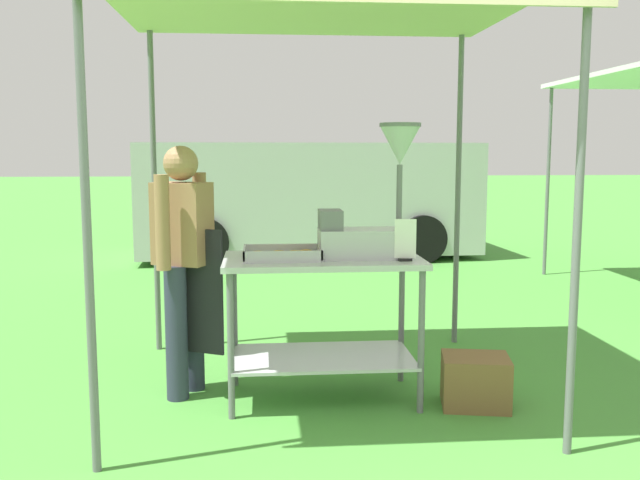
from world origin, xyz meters
TOP-DOWN VIEW (x-y plane):
  - ground_plane at (0.00, 6.00)m, footprint 70.00×70.00m
  - stall_canopy at (-0.20, 1.09)m, footprint 2.61×2.35m
  - donut_cart at (-0.20, 0.99)m, footprint 1.23×0.69m
  - donut_tray at (-0.45, 0.95)m, footprint 0.48×0.33m
  - donut_fryer at (0.12, 0.97)m, footprint 0.63×0.28m
  - menu_sign at (0.29, 0.81)m, footprint 0.13×0.05m
  - vendor at (-1.07, 1.15)m, footprint 0.46×0.52m
  - supply_crate at (0.74, 0.77)m, footprint 0.46×0.40m
  - van_silver at (0.11, 7.20)m, footprint 5.01×2.27m

SIDE VIEW (x-z plane):
  - ground_plane at x=0.00m, z-range 0.00..0.00m
  - supply_crate at x=0.74m, z-range 0.00..0.32m
  - donut_cart at x=-0.20m, z-range 0.21..1.13m
  - van_silver at x=0.11m, z-range 0.03..1.72m
  - vendor at x=-1.07m, z-range 0.10..1.71m
  - donut_tray at x=-0.45m, z-range 0.90..0.97m
  - menu_sign at x=0.29m, z-range 0.90..1.15m
  - donut_fryer at x=0.12m, z-range 0.80..1.63m
  - stall_canopy at x=-0.20m, z-range 1.16..3.69m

